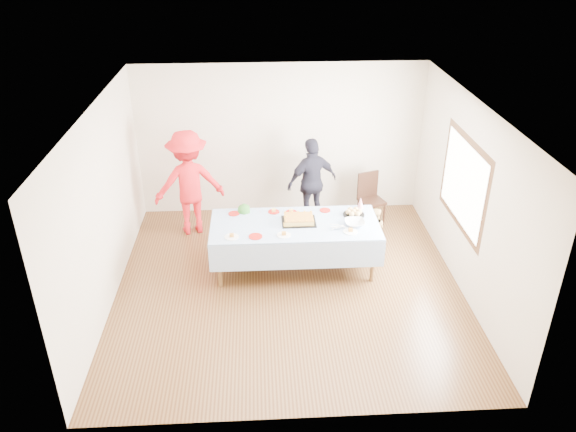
% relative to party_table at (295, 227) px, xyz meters
% --- Properties ---
extents(ground, '(5.00, 5.00, 0.00)m').
position_rel_party_table_xyz_m(ground, '(-0.12, -0.46, -0.72)').
color(ground, '#4A2B15').
rests_on(ground, ground).
extents(room_walls, '(5.04, 5.04, 2.72)m').
position_rel_party_table_xyz_m(room_walls, '(-0.07, -0.46, 1.05)').
color(room_walls, beige).
rests_on(room_walls, ground).
extents(party_table, '(2.50, 1.10, 0.78)m').
position_rel_party_table_xyz_m(party_table, '(0.00, 0.00, 0.00)').
color(party_table, brown).
rests_on(party_table, ground).
extents(birthday_cake, '(0.51, 0.39, 0.09)m').
position_rel_party_table_xyz_m(birthday_cake, '(0.06, 0.05, 0.10)').
color(birthday_cake, black).
rests_on(birthday_cake, party_table).
extents(rolls_tray, '(0.33, 0.33, 0.10)m').
position_rel_party_table_xyz_m(rolls_tray, '(0.92, 0.22, 0.10)').
color(rolls_tray, black).
rests_on(rolls_tray, party_table).
extents(punch_bowl, '(0.30, 0.30, 0.07)m').
position_rel_party_table_xyz_m(punch_bowl, '(0.88, -0.10, 0.09)').
color(punch_bowl, silver).
rests_on(punch_bowl, party_table).
extents(party_hat, '(0.10, 0.10, 0.18)m').
position_rel_party_table_xyz_m(party_hat, '(1.06, 0.46, 0.14)').
color(party_hat, silver).
rests_on(party_hat, party_table).
extents(fork_pile, '(0.24, 0.18, 0.07)m').
position_rel_party_table_xyz_m(fork_pile, '(0.61, -0.18, 0.09)').
color(fork_pile, white).
rests_on(fork_pile, party_table).
extents(plate_red_far_a, '(0.17, 0.17, 0.01)m').
position_rel_party_table_xyz_m(plate_red_far_a, '(-0.92, 0.36, 0.06)').
color(plate_red_far_a, '#B5120D').
rests_on(plate_red_far_a, party_table).
extents(plate_red_far_b, '(0.18, 0.18, 0.01)m').
position_rel_party_table_xyz_m(plate_red_far_b, '(-0.30, 0.39, 0.06)').
color(plate_red_far_b, '#B5120D').
rests_on(plate_red_far_b, party_table).
extents(plate_red_far_c, '(0.19, 0.19, 0.01)m').
position_rel_party_table_xyz_m(plate_red_far_c, '(-0.03, 0.36, 0.06)').
color(plate_red_far_c, '#B5120D').
rests_on(plate_red_far_c, party_table).
extents(plate_red_far_d, '(0.17, 0.17, 0.01)m').
position_rel_party_table_xyz_m(plate_red_far_d, '(0.50, 0.40, 0.06)').
color(plate_red_far_d, '#B5120D').
rests_on(plate_red_far_d, party_table).
extents(plate_red_near, '(0.20, 0.20, 0.01)m').
position_rel_party_table_xyz_m(plate_red_near, '(-0.59, -0.36, 0.06)').
color(plate_red_near, '#B5120D').
rests_on(plate_red_near, party_table).
extents(plate_white_left, '(0.21, 0.21, 0.01)m').
position_rel_party_table_xyz_m(plate_white_left, '(-0.93, -0.35, 0.06)').
color(plate_white_left, white).
rests_on(plate_white_left, party_table).
extents(plate_white_mid, '(0.20, 0.20, 0.01)m').
position_rel_party_table_xyz_m(plate_white_mid, '(-0.18, -0.34, 0.06)').
color(plate_white_mid, white).
rests_on(plate_white_mid, party_table).
extents(plate_white_right, '(0.21, 0.21, 0.01)m').
position_rel_party_table_xyz_m(plate_white_right, '(0.79, -0.30, 0.06)').
color(plate_white_right, white).
rests_on(plate_white_right, party_table).
extents(dining_chair, '(0.50, 0.50, 0.91)m').
position_rel_party_table_xyz_m(dining_chair, '(1.42, 1.47, -0.22)').
color(dining_chair, black).
rests_on(dining_chair, ground).
extents(toddler_left, '(0.32, 0.24, 0.78)m').
position_rel_party_table_xyz_m(toddler_left, '(-0.53, 0.44, -0.33)').
color(toddler_left, red).
rests_on(toddler_left, ground).
extents(toddler_mid, '(0.44, 0.29, 0.89)m').
position_rel_party_table_xyz_m(toddler_mid, '(-0.76, 0.44, -0.28)').
color(toddler_mid, '#327727').
rests_on(toddler_mid, ground).
extents(toddler_right, '(0.42, 0.36, 0.76)m').
position_rel_party_table_xyz_m(toddler_right, '(1.30, 0.44, -0.34)').
color(toddler_right, tan).
rests_on(toddler_right, ground).
extents(adult_left, '(1.30, 0.93, 1.81)m').
position_rel_party_table_xyz_m(adult_left, '(-1.68, 1.29, 0.18)').
color(adult_left, red).
rests_on(adult_left, ground).
extents(adult_right, '(1.00, 0.71, 1.58)m').
position_rel_party_table_xyz_m(adult_right, '(0.40, 1.45, 0.06)').
color(adult_right, '#252431').
rests_on(adult_right, ground).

